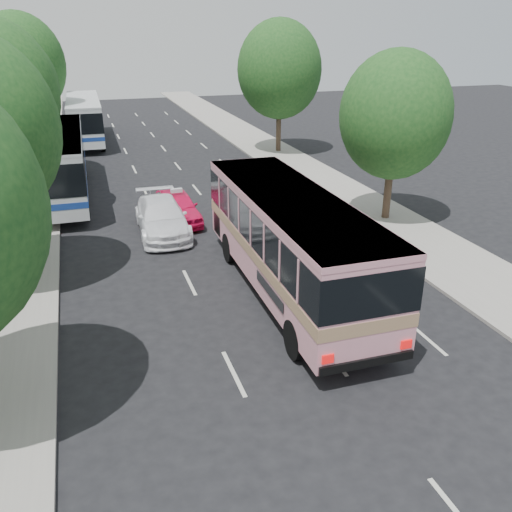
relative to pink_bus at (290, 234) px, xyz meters
name	(u,v)px	position (x,y,z in m)	size (l,w,h in m)	color
ground	(274,327)	(-1.30, -2.04, -2.25)	(120.00, 120.00, 0.00)	black
sidewalk_left	(25,184)	(-9.80, 17.96, -2.17)	(4.00, 90.00, 0.15)	#9E998E
sidewalk_right	(292,164)	(7.20, 17.96, -2.19)	(4.00, 90.00, 0.12)	#9E998E
tree_left_d	(11,84)	(-9.82, 19.90, 3.39)	(5.52, 5.52, 8.60)	#38281E
tree_left_e	(20,61)	(-9.72, 27.90, 4.19)	(6.30, 6.30, 9.82)	#38281E
tree_left_f	(25,61)	(-9.92, 35.90, 3.76)	(5.88, 5.88, 9.16)	#38281E
tree_right_near	(398,111)	(7.48, 5.90, 2.96)	(5.10, 5.10, 7.95)	#38281E
tree_right_far	(281,66)	(7.78, 21.90, 3.88)	(6.00, 6.00, 9.35)	#38281E
pink_bus	(290,234)	(0.00, 0.00, 0.00)	(2.97, 11.33, 3.61)	pink
pink_taxi	(177,207)	(-2.34, 8.82, -1.51)	(1.73, 4.31, 1.47)	#FA1558
white_pickup	(162,217)	(-3.30, 7.46, -1.48)	(2.16, 5.31, 1.54)	white
tour_coach_front	(59,159)	(-7.60, 14.69, -0.06)	(2.83, 12.17, 3.63)	silver
tour_coach_rear	(84,116)	(-5.80, 30.34, -0.17)	(2.69, 11.59, 3.46)	silver
taxi_roof_sign	(176,190)	(-2.34, 8.82, -0.69)	(0.55, 0.18, 0.18)	silver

